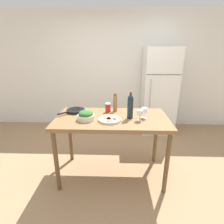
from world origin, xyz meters
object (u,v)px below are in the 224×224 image
Objects in this scene: salt_canister at (108,108)px; cast_iron_skillet at (76,111)px; refrigerator at (159,91)px; pepper_mill at (115,102)px; wine_glass_near at (140,113)px; wine_bottle at (130,106)px; wine_glass_far at (144,111)px; salad_bowl at (86,116)px; homemade_pizza at (110,119)px.

cast_iron_skillet is (-0.47, -0.02, -0.04)m from salt_canister.
salt_canister is at bearing -126.99° from refrigerator.
wine_glass_near is at bearing -48.40° from pepper_mill.
salt_canister is (-0.30, 0.24, -0.10)m from wine_bottle.
pepper_mill is (-0.38, 0.26, 0.04)m from wine_glass_far.
salt_canister reaches higher than salad_bowl.
wine_bottle is 0.34m from pepper_mill.
salt_canister is at bearing -163.70° from pepper_mill.
homemade_pizza is at bearing -120.14° from refrigerator.
wine_glass_far is at bearing 6.80° from salad_bowl.
homemade_pizza is at bearing -178.06° from wine_glass_near.
wine_bottle is at bearing -177.42° from wine_glass_far.
pepper_mill is at bearing 16.30° from salt_canister.
wine_glass_near is 0.39m from homemade_pizza.
cast_iron_skillet reaches higher than homemade_pizza.
salad_bowl is (-0.57, -0.08, -0.10)m from wine_bottle.
refrigerator is at bearing 59.86° from homemade_pizza.
wine_glass_far is at bearing -34.53° from pepper_mill.
salt_canister is 0.37× the size of cast_iron_skillet.
salt_canister is at bearing 142.31° from wine_glass_near.
wine_glass_far is (-0.54, -1.60, 0.10)m from refrigerator.
refrigerator is at bearing 71.32° from wine_glass_far.
wine_bottle reaches higher than wine_glass_near.
wine_glass_near is at bearing 1.94° from homemade_pizza.
wine_glass_near and wine_glass_far have the same top height.
wine_glass_far is 0.76m from salad_bowl.
wine_glass_far is 1.08× the size of salt_canister.
homemade_pizza is (-0.99, -1.71, 0.01)m from refrigerator.
wine_glass_near is (0.12, -0.08, -0.06)m from wine_bottle.
wine_bottle is 1.60× the size of salad_bowl.
refrigerator reaches higher than wine_glass_far.
wine_glass_far is 0.40× the size of cast_iron_skillet.
wine_bottle is 0.82m from cast_iron_skillet.
pepper_mill is at bearing 43.87° from salad_bowl.
pepper_mill reaches higher than salad_bowl.
pepper_mill is (-0.32, 0.36, 0.04)m from wine_glass_near.
wine_bottle reaches higher than wine_glass_far.
wine_glass_far is at bearing 13.02° from homemade_pizza.
wine_bottle is at bearing -16.06° from cast_iron_skillet.
wine_glass_near is 0.64× the size of salad_bowl.
wine_glass_far is 0.99m from cast_iron_skillet.
wine_glass_near is 0.40× the size of cast_iron_skillet.
pepper_mill reaches higher than wine_glass_far.
salad_bowl is at bearing -173.20° from wine_glass_far.
wine_glass_far is 0.47× the size of homemade_pizza.
pepper_mill is 0.95× the size of homemade_pizza.
homemade_pizza is 0.60m from cast_iron_skillet.
pepper_mill is at bearing 145.47° from wine_glass_far.
wine_glass_near is 0.50× the size of pepper_mill.
cast_iron_skillet is (-0.77, 0.22, -0.14)m from wine_bottle.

